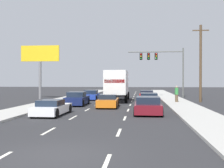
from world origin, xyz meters
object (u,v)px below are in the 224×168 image
(car_maroon, at_px, (148,106))
(roadside_billboard, at_px, (40,60))
(car_blue, at_px, (91,95))
(car_navy, at_px, (77,99))
(car_red, at_px, (147,96))
(utility_pole_mid, at_px, (201,62))
(car_black, at_px, (149,100))
(car_white, at_px, (52,108))
(box_truck, at_px, (117,84))
(pedestrian_near_corner, at_px, (177,94))
(traffic_signal_mast, at_px, (158,60))
(car_orange, at_px, (108,101))

(car_maroon, relative_size, roadside_billboard, 0.64)
(car_maroon, distance_m, roadside_billboard, 20.95)
(roadside_billboard, bearing_deg, car_blue, -6.47)
(car_navy, bearing_deg, car_red, 49.55)
(utility_pole_mid, bearing_deg, car_black, -140.71)
(car_white, height_order, car_maroon, car_maroon)
(car_blue, distance_m, car_black, 10.34)
(box_truck, distance_m, car_red, 4.53)
(car_white, height_order, pedestrian_near_corner, pedestrian_near_corner)
(traffic_signal_mast, height_order, roadside_billboard, traffic_signal_mast)
(car_white, distance_m, traffic_signal_mast, 23.59)
(car_white, relative_size, traffic_signal_mast, 0.56)
(car_red, relative_size, utility_pole_mid, 0.47)
(traffic_signal_mast, bearing_deg, car_black, -97.17)
(car_navy, bearing_deg, traffic_signal_mast, 57.14)
(utility_pole_mid, bearing_deg, car_orange, -143.48)
(car_blue, bearing_deg, car_red, 1.89)
(car_blue, distance_m, car_navy, 7.94)
(car_blue, distance_m, car_red, 6.98)
(car_black, bearing_deg, roadside_billboard, 149.03)
(car_white, xyz_separation_m, car_red, (6.97, 16.15, 0.05))
(car_blue, xyz_separation_m, car_red, (6.98, 0.23, 0.00))
(car_maroon, bearing_deg, box_truck, 104.89)
(roadside_billboard, bearing_deg, traffic_signal_mast, 16.77)
(traffic_signal_mast, relative_size, utility_pole_mid, 0.91)
(car_navy, xyz_separation_m, roadside_billboard, (-6.91, 8.72, 4.56))
(car_blue, bearing_deg, car_white, -89.97)
(car_white, xyz_separation_m, box_truck, (3.54, 13.58, 1.52))
(car_navy, bearing_deg, car_orange, -30.71)
(car_black, bearing_deg, box_truck, 123.68)
(car_orange, bearing_deg, utility_pole_mid, 36.52)
(car_blue, relative_size, car_maroon, 0.95)
(utility_pole_mid, bearing_deg, car_red, 153.12)
(car_black, distance_m, pedestrian_near_corner, 4.37)
(car_white, relative_size, car_red, 1.09)
(car_black, height_order, roadside_billboard, roadside_billboard)
(car_black, relative_size, traffic_signal_mast, 0.58)
(car_navy, bearing_deg, car_maroon, -43.92)
(car_white, distance_m, car_orange, 6.87)
(car_orange, distance_m, car_maroon, 5.71)
(car_navy, relative_size, car_red, 1.10)
(car_blue, relative_size, utility_pole_mid, 0.50)
(pedestrian_near_corner, bearing_deg, car_black, -134.26)
(car_navy, bearing_deg, car_white, -90.03)
(car_navy, bearing_deg, car_blue, 90.08)
(roadside_billboard, distance_m, pedestrian_near_corner, 18.24)
(car_blue, bearing_deg, car_maroon, -64.91)
(car_blue, relative_size, roadside_billboard, 0.61)
(car_orange, relative_size, roadside_billboard, 0.58)
(traffic_signal_mast, bearing_deg, pedestrian_near_corner, -82.04)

